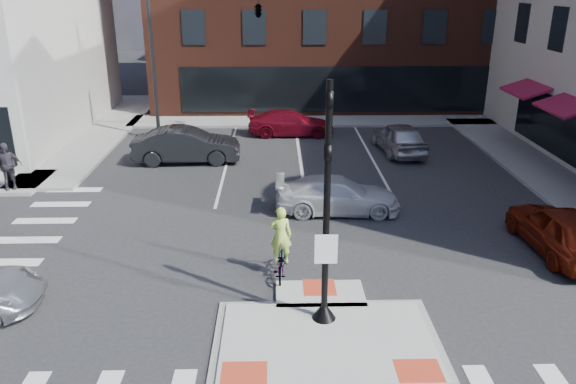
{
  "coord_description": "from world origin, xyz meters",
  "views": [
    {
      "loc": [
        -1.18,
        -11.69,
        8.07
      ],
      "look_at": [
        -0.81,
        4.44,
        2.0
      ],
      "focal_mm": 35.0,
      "sensor_mm": 36.0,
      "label": 1
    }
  ],
  "objects_px": {
    "red_sedan": "(561,230)",
    "pedestrian_b": "(7,166)",
    "cyclist": "(281,253)",
    "bg_car_red": "(291,123)",
    "white_pickup": "(337,195)",
    "pedestrian_a": "(7,168)",
    "bg_car_silver": "(399,138)",
    "bg_car_dark": "(186,145)"
  },
  "relations": [
    {
      "from": "red_sedan",
      "to": "pedestrian_b",
      "type": "bearing_deg",
      "value": -19.41
    },
    {
      "from": "cyclist",
      "to": "bg_car_red",
      "type": "bearing_deg",
      "value": -89.55
    },
    {
      "from": "white_pickup",
      "to": "pedestrian_a",
      "type": "xyz_separation_m",
      "value": [
        -13.09,
        2.37,
        0.36
      ]
    },
    {
      "from": "red_sedan",
      "to": "bg_car_silver",
      "type": "distance_m",
      "value": 11.48
    },
    {
      "from": "white_pickup",
      "to": "bg_car_red",
      "type": "relative_size",
      "value": 0.96
    },
    {
      "from": "cyclist",
      "to": "pedestrian_a",
      "type": "distance_m",
      "value": 13.1
    },
    {
      "from": "pedestrian_a",
      "to": "white_pickup",
      "type": "bearing_deg",
      "value": 16.05
    },
    {
      "from": "white_pickup",
      "to": "bg_car_silver",
      "type": "xyz_separation_m",
      "value": [
        3.91,
        7.67,
        0.11
      ]
    },
    {
      "from": "cyclist",
      "to": "pedestrian_b",
      "type": "distance_m",
      "value": 13.1
    },
    {
      "from": "red_sedan",
      "to": "pedestrian_a",
      "type": "bearing_deg",
      "value": -19.41
    },
    {
      "from": "red_sedan",
      "to": "pedestrian_b",
      "type": "height_order",
      "value": "pedestrian_b"
    },
    {
      "from": "bg_car_dark",
      "to": "pedestrian_b",
      "type": "xyz_separation_m",
      "value": [
        -6.61,
        -3.96,
        0.3
      ]
    },
    {
      "from": "bg_car_dark",
      "to": "pedestrian_b",
      "type": "bearing_deg",
      "value": 118.56
    },
    {
      "from": "red_sedan",
      "to": "bg_car_red",
      "type": "relative_size",
      "value": 0.96
    },
    {
      "from": "bg_car_red",
      "to": "cyclist",
      "type": "distance_m",
      "value": 16.07
    },
    {
      "from": "bg_car_dark",
      "to": "pedestrian_b",
      "type": "relative_size",
      "value": 2.58
    },
    {
      "from": "bg_car_red",
      "to": "pedestrian_a",
      "type": "distance_m",
      "value": 14.65
    },
    {
      "from": "bg_car_red",
      "to": "pedestrian_a",
      "type": "xyz_separation_m",
      "value": [
        -11.67,
        -8.85,
        0.34
      ]
    },
    {
      "from": "white_pickup",
      "to": "pedestrian_b",
      "type": "xyz_separation_m",
      "value": [
        -13.09,
        2.37,
        0.46
      ]
    },
    {
      "from": "bg_car_red",
      "to": "cyclist",
      "type": "xyz_separation_m",
      "value": [
        -0.73,
        -16.05,
        0.04
      ]
    },
    {
      "from": "bg_car_silver",
      "to": "cyclist",
      "type": "xyz_separation_m",
      "value": [
        -6.06,
        -12.5,
        -0.04
      ]
    },
    {
      "from": "pedestrian_b",
      "to": "pedestrian_a",
      "type": "bearing_deg",
      "value": 0.0
    },
    {
      "from": "white_pickup",
      "to": "cyclist",
      "type": "height_order",
      "value": "cyclist"
    },
    {
      "from": "white_pickup",
      "to": "pedestrian_b",
      "type": "relative_size",
      "value": 2.35
    },
    {
      "from": "cyclist",
      "to": "pedestrian_a",
      "type": "relative_size",
      "value": 1.24
    },
    {
      "from": "bg_car_silver",
      "to": "bg_car_dark",
      "type": "bearing_deg",
      "value": 1.6
    },
    {
      "from": "bg_car_silver",
      "to": "pedestrian_a",
      "type": "relative_size",
      "value": 2.57
    },
    {
      "from": "bg_car_dark",
      "to": "pedestrian_a",
      "type": "height_order",
      "value": "pedestrian_a"
    },
    {
      "from": "red_sedan",
      "to": "white_pickup",
      "type": "xyz_separation_m",
      "value": [
        -6.66,
        3.48,
        -0.11
      ]
    },
    {
      "from": "red_sedan",
      "to": "pedestrian_a",
      "type": "distance_m",
      "value": 20.6
    },
    {
      "from": "cyclist",
      "to": "pedestrian_a",
      "type": "xyz_separation_m",
      "value": [
        -10.94,
        7.2,
        0.3
      ]
    },
    {
      "from": "bg_car_red",
      "to": "pedestrian_b",
      "type": "xyz_separation_m",
      "value": [
        -11.67,
        -8.85,
        0.43
      ]
    },
    {
      "from": "red_sedan",
      "to": "pedestrian_a",
      "type": "xyz_separation_m",
      "value": [
        -19.75,
        5.85,
        0.25
      ]
    },
    {
      "from": "pedestrian_a",
      "to": "bg_car_dark",
      "type": "bearing_deg",
      "value": 57.26
    },
    {
      "from": "red_sedan",
      "to": "bg_car_silver",
      "type": "height_order",
      "value": "red_sedan"
    },
    {
      "from": "pedestrian_a",
      "to": "pedestrian_b",
      "type": "distance_m",
      "value": 0.09
    },
    {
      "from": "bg_car_silver",
      "to": "cyclist",
      "type": "bearing_deg",
      "value": 58.39
    },
    {
      "from": "bg_car_silver",
      "to": "white_pickup",
      "type": "bearing_deg",
      "value": 57.26
    },
    {
      "from": "bg_car_red",
      "to": "pedestrian_b",
      "type": "distance_m",
      "value": 14.65
    },
    {
      "from": "bg_car_silver",
      "to": "pedestrian_b",
      "type": "distance_m",
      "value": 17.81
    },
    {
      "from": "pedestrian_a",
      "to": "cyclist",
      "type": "bearing_deg",
      "value": -7.03
    },
    {
      "from": "white_pickup",
      "to": "bg_car_dark",
      "type": "xyz_separation_m",
      "value": [
        -6.49,
        6.33,
        0.16
      ]
    }
  ]
}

